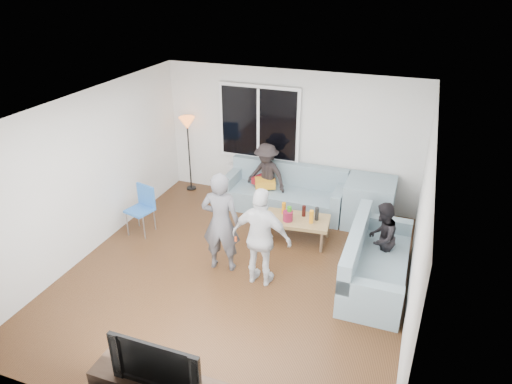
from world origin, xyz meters
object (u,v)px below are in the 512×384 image
at_px(coffee_table, 296,229).
at_px(spectator_back, 266,176).
at_px(side_chair, 140,211).
at_px(spectator_right, 381,238).
at_px(sofa_back_section, 284,190).
at_px(floor_lamp, 189,154).
at_px(player_right, 261,238).
at_px(sofa_right_section, 378,258).
at_px(television, 160,359).
at_px(player_left, 221,222).

distance_m(coffee_table, spectator_back, 1.41).
xyz_separation_m(side_chair, spectator_right, (4.07, 0.30, 0.14)).
height_order(coffee_table, side_chair, side_chair).
height_order(sofa_back_section, floor_lamp, floor_lamp).
bearing_deg(player_right, spectator_right, -147.58).
height_order(sofa_right_section, side_chair, side_chair).
bearing_deg(side_chair, player_right, 0.49).
bearing_deg(coffee_table, spectator_back, 131.67).
height_order(sofa_back_section, sofa_right_section, same).
bearing_deg(spectator_right, television, -15.96).
bearing_deg(sofa_right_section, player_right, 109.78).
bearing_deg(side_chair, coffee_table, 29.91).
bearing_deg(coffee_table, sofa_back_section, 118.16).
bearing_deg(floor_lamp, side_chair, -90.00).
relative_size(player_left, spectator_right, 1.40).
bearing_deg(spectator_right, floor_lamp, -99.21).
bearing_deg(coffee_table, side_chair, -164.61).
bearing_deg(side_chair, spectator_right, 18.70).
bearing_deg(spectator_back, player_right, -57.45).
xyz_separation_m(player_left, spectator_back, (-0.03, 2.20, -0.16)).
distance_m(player_left, spectator_back, 2.20).
height_order(coffee_table, player_right, player_right).
xyz_separation_m(coffee_table, side_chair, (-2.63, -0.72, 0.23)).
height_order(floor_lamp, spectator_back, floor_lamp).
bearing_deg(player_left, coffee_table, -134.58).
distance_m(side_chair, television, 3.83).
relative_size(coffee_table, television, 1.10).
bearing_deg(player_right, player_left, -9.02).
distance_m(spectator_back, television, 4.83).
bearing_deg(sofa_back_section, player_right, -81.25).
relative_size(side_chair, floor_lamp, 0.55).
relative_size(sofa_back_section, coffee_table, 2.09).
height_order(side_chair, floor_lamp, floor_lamp).
bearing_deg(spectator_back, spectator_right, -16.18).
relative_size(coffee_table, spectator_back, 0.85).
xyz_separation_m(spectator_right, spectator_back, (-2.33, 1.43, 0.07)).
bearing_deg(sofa_right_section, floor_lamp, 64.52).
bearing_deg(floor_lamp, sofa_right_section, -25.48).
bearing_deg(player_right, spectator_back, -70.04).
relative_size(sofa_back_section, sofa_right_section, 1.15).
distance_m(side_chair, player_right, 2.57).
height_order(coffee_table, spectator_right, spectator_right).
xyz_separation_m(player_left, spectator_right, (2.30, 0.77, -0.23)).
height_order(floor_lamp, television, floor_lamp).
relative_size(sofa_right_section, side_chair, 2.33).
bearing_deg(side_chair, sofa_back_section, 53.26).
bearing_deg(player_right, television, 87.87).
distance_m(sofa_right_section, spectator_right, 0.37).
bearing_deg(spectator_back, sofa_right_section, -21.84).
height_order(coffee_table, spectator_back, spectator_back).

